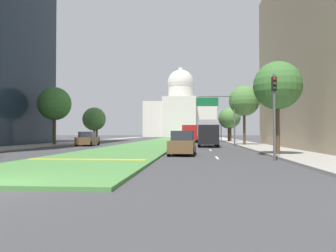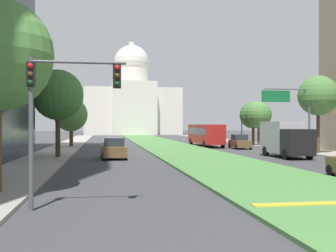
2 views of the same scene
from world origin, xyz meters
The scene contains 22 objects.
ground_plane centered at (0.00, 61.40, 0.00)m, with size 270.16×270.16×0.00m, color #3D3D3F.
grass_median centered at (0.00, 55.26, 0.07)m, with size 7.54×110.52×0.14m, color #4C8442.
median_curb_nose centered at (0.00, 8.85, 0.16)m, with size 6.78×0.50×0.04m, color gold.
lane_dashes_right centered at (7.55, 46.51, 0.00)m, with size 0.16×67.25×0.01m.
sidewalk_left centered at (-13.33, 49.12, 0.07)m, with size 4.00×110.52×0.15m, color #9E9991.
sidewalk_right centered at (13.33, 49.12, 0.07)m, with size 4.00×110.52×0.15m, color #9E9991.
capitol_building centered at (0.00, 121.93, 9.41)m, with size 28.26×24.48×28.52m.
traffic_light_near_right centered at (10.83, 10.78, 3.31)m, with size 0.28×0.35×5.20m.
traffic_light_far_right centered at (10.83, 51.18, 3.31)m, with size 0.28×0.35×5.20m.
overhead_guide_sign centered at (9.30, 32.22, 4.61)m, with size 4.91×0.20×6.50m.
street_tree_right_near centered at (11.92, 14.39, 5.00)m, with size 3.40×3.40×6.72m.
street_tree_left_mid centered at (-12.32, 31.68, 5.45)m, with size 4.34×4.34×7.65m.
street_tree_right_mid centered at (12.37, 33.05, 5.77)m, with size 3.93×3.93×7.76m.
street_tree_left_far centered at (-12.64, 49.20, 4.21)m, with size 4.30×4.30×6.37m.
street_tree_right_far centered at (12.13, 50.20, 4.26)m, with size 3.77×3.77×6.17m.
street_tree_left_distant centered at (-12.64, 50.74, 4.53)m, with size 3.28×3.28×6.21m.
street_tree_right_distant centered at (12.30, 48.59, 4.28)m, with size 3.52×3.52×6.06m.
sedan_lead_stopped centered at (5.13, 15.39, 0.84)m, with size 2.01×4.56×1.82m.
sedan_midblock centered at (-7.61, 31.09, 0.84)m, with size 2.18×4.77×1.81m.
sedan_distant centered at (7.85, 43.34, 0.82)m, with size 2.04×4.33×1.75m.
box_truck_delivery centered at (7.57, 30.02, 1.68)m, with size 2.40×6.40×3.20m.
city_bus centered at (5.13, 49.55, 1.77)m, with size 2.62×11.00×2.95m.
Camera 1 is at (6.13, -8.86, 1.68)m, focal length 34.33 mm.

